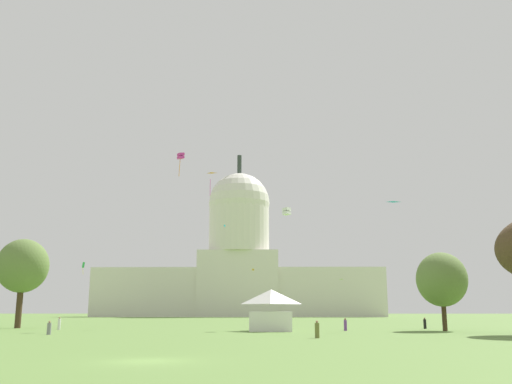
% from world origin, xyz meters
% --- Properties ---
extents(ground_plane, '(800.00, 800.00, 0.00)m').
position_xyz_m(ground_plane, '(0.00, 0.00, 0.00)').
color(ground_plane, olive).
extents(capitol_building, '(114.20, 25.03, 66.19)m').
position_xyz_m(capitol_building, '(-5.76, 196.63, 20.32)').
color(capitol_building, silver).
rests_on(capitol_building, ground_plane).
extents(event_tent, '(5.75, 5.61, 5.22)m').
position_xyz_m(event_tent, '(6.64, 42.82, 2.62)').
color(event_tent, white).
rests_on(event_tent, ground_plane).
extents(tree_west_near, '(10.06, 9.65, 13.23)m').
position_xyz_m(tree_west_near, '(-30.88, 53.99, 9.12)').
color(tree_west_near, '#42301E').
rests_on(tree_west_near, ground_plane).
extents(tree_east_far, '(9.54, 9.94, 10.05)m').
position_xyz_m(tree_east_far, '(28.94, 44.04, 6.53)').
color(tree_east_far, '#42301E').
rests_on(tree_east_far, ground_plane).
extents(person_olive_mid_center, '(0.62, 0.62, 1.65)m').
position_xyz_m(person_olive_mid_center, '(10.96, 24.94, 0.75)').
color(person_olive_mid_center, olive).
rests_on(person_olive_mid_center, ground_plane).
extents(person_purple_near_tent, '(0.40, 0.40, 1.60)m').
position_xyz_m(person_purple_near_tent, '(16.25, 44.43, 0.73)').
color(person_purple_near_tent, '#703D93').
rests_on(person_purple_near_tent, ground_plane).
extents(person_grey_lawn_far_right, '(0.61, 0.61, 1.47)m').
position_xyz_m(person_grey_lawn_far_right, '(-17.69, 32.06, 0.65)').
color(person_grey_lawn_far_right, gray).
rests_on(person_grey_lawn_far_right, ground_plane).
extents(person_red_mid_right, '(0.53, 0.53, 1.70)m').
position_xyz_m(person_red_mid_right, '(7.62, 51.16, 0.77)').
color(person_red_mid_right, red).
rests_on(person_red_mid_right, ground_plane).
extents(person_white_aisle_center, '(0.40, 0.40, 1.70)m').
position_xyz_m(person_white_aisle_center, '(-22.16, 47.13, 0.78)').
color(person_white_aisle_center, silver).
rests_on(person_white_aisle_center, ground_plane).
extents(person_black_near_tree_east, '(0.48, 0.48, 1.57)m').
position_xyz_m(person_black_near_tree_east, '(28.69, 52.58, 0.71)').
color(person_black_near_tree_east, black).
rests_on(person_black_near_tree_east, ground_plane).
extents(kite_turquoise_mid, '(0.54, 0.70, 0.82)m').
position_xyz_m(kite_turquoise_mid, '(-8.29, 154.32, 30.11)').
color(kite_turquoise_mid, teal).
extents(kite_green_low, '(0.59, 0.45, 2.98)m').
position_xyz_m(kite_green_low, '(-38.99, 106.35, 13.19)').
color(kite_green_low, green).
extents(kite_gold_low, '(0.83, 0.80, 0.71)m').
position_xyz_m(kite_gold_low, '(0.98, 161.14, 16.07)').
color(kite_gold_low, gold).
extents(kite_orange_mid, '(1.44, 1.04, 3.58)m').
position_xyz_m(kite_orange_mid, '(-3.06, 58.75, 24.09)').
color(kite_orange_mid, orange).
extents(kite_magenta_mid, '(1.21, 1.20, 3.64)m').
position_xyz_m(kite_magenta_mid, '(-6.67, 49.81, 25.04)').
color(kite_magenta_mid, '#D1339E').
extents(kite_lime_low, '(1.21, 0.67, 0.20)m').
position_xyz_m(kite_lime_low, '(32.26, 172.37, 13.05)').
color(kite_lime_low, '#8CD133').
extents(kite_white_low, '(1.34, 1.34, 1.03)m').
position_xyz_m(kite_white_low, '(8.94, 48.67, 16.45)').
color(kite_white_low, white).
extents(kite_cyan_low, '(1.67, 0.63, 0.26)m').
position_xyz_m(kite_cyan_low, '(23.59, 46.57, 17.07)').
color(kite_cyan_low, '#33BCDB').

